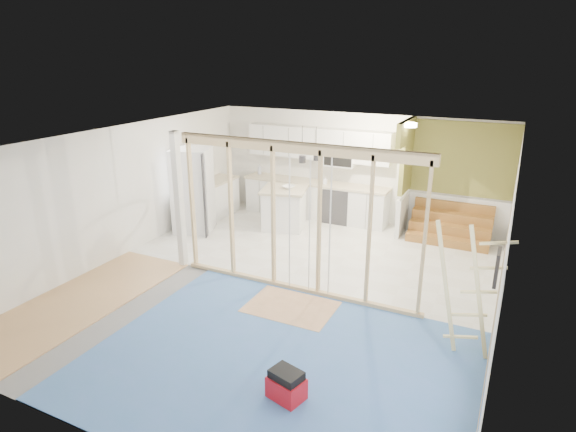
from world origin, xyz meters
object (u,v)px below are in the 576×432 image
at_px(island, 284,209).
at_px(toolbox, 286,386).
at_px(fridge, 193,191).
at_px(ladder, 466,291).

height_order(island, toolbox, island).
xyz_separation_m(island, toolbox, (2.63, -5.27, -0.29)).
relative_size(fridge, island, 1.59).
distance_m(island, ladder, 5.55).
relative_size(fridge, toolbox, 4.01).
xyz_separation_m(island, ladder, (4.36, -3.40, 0.47)).
xyz_separation_m(fridge, toolbox, (4.42, -4.23, -0.77)).
bearing_deg(toolbox, island, 131.97).
distance_m(fridge, toolbox, 6.16).
bearing_deg(island, toolbox, -78.04).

